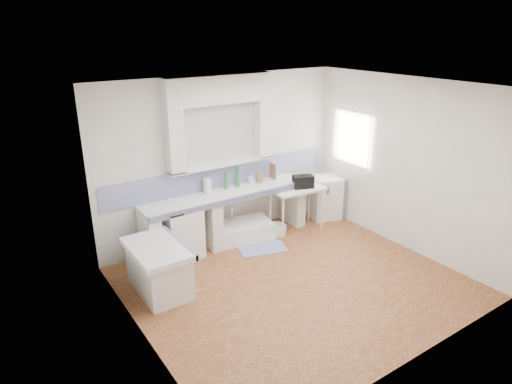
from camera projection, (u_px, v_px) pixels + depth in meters
floor at (294, 282)px, 6.53m from camera, size 4.50×4.50×0.00m
ceiling at (301, 87)px, 5.55m from camera, size 4.50×4.50×0.00m
wall_back at (223, 158)px, 7.59m from camera, size 4.50×0.00×4.50m
wall_front at (423, 251)px, 4.49m from camera, size 4.50×0.00×4.50m
wall_left at (136, 233)px, 4.86m from camera, size 0.00×4.50×4.50m
wall_right at (406, 165)px, 7.22m from camera, size 0.00×4.50×4.50m
alcove_mass at (220, 89)px, 7.03m from camera, size 1.90×0.25×0.45m
window_frame at (359, 137)px, 8.17m from camera, size 0.35×0.86×1.06m
lace_valance at (355, 117)px, 7.96m from camera, size 0.01×0.84×0.24m
counter_slab at (228, 194)px, 7.49m from camera, size 3.00×0.60×0.08m
counter_lip at (236, 200)px, 7.28m from camera, size 3.00×0.04×0.10m
counter_pier_left at (151, 240)px, 6.92m from camera, size 0.20×0.55×0.82m
counter_pier_mid at (210, 224)px, 7.47m from camera, size 0.20×0.55×0.82m
counter_pier_right at (292, 202)px, 8.39m from camera, size 0.20×0.55×0.82m
peninsula_top at (157, 249)px, 6.10m from camera, size 0.70×1.10×0.08m
peninsula_base at (159, 271)px, 6.23m from camera, size 0.60×1.00×0.62m
peninsula_lip at (179, 243)px, 6.28m from camera, size 0.04×1.10×0.10m
backsplash at (224, 175)px, 7.68m from camera, size 4.27×0.03×0.40m
stove at (181, 232)px, 7.16m from camera, size 0.59×0.57×0.82m
sink at (239, 232)px, 7.81m from camera, size 1.24×0.83×0.27m
side_table at (297, 208)px, 8.13m from camera, size 1.00×0.62×0.04m
fridge at (325, 197)px, 8.63m from camera, size 0.66×0.66×0.81m
bucket_red at (225, 239)px, 7.57m from camera, size 0.30×0.30×0.25m
bucket_orange at (239, 231)px, 7.85m from camera, size 0.33×0.33×0.25m
bucket_blue at (256, 226)px, 8.05m from camera, size 0.34×0.34×0.27m
basin_white at (276, 229)px, 8.04m from camera, size 0.50×0.50×0.15m
water_bottle_a at (232, 227)px, 7.93m from camera, size 0.09×0.09×0.32m
water_bottle_b at (234, 226)px, 7.96m from camera, size 0.11×0.11×0.32m
black_bag at (303, 182)px, 7.97m from camera, size 0.40×0.31×0.22m
green_bottle_a at (226, 181)px, 7.58m from camera, size 0.06×0.06×0.29m
green_bottle_b at (238, 177)px, 7.69m from camera, size 0.09×0.09×0.33m
knife_block at (260, 178)px, 7.91m from camera, size 0.10×0.09×0.18m
cutting_board at (273, 171)px, 8.10m from camera, size 0.04×0.21×0.28m
paper_towel at (207, 186)px, 7.39m from camera, size 0.17×0.17×0.26m
soap_bottle at (251, 179)px, 7.86m from camera, size 0.08×0.08×0.17m
rug at (262, 248)px, 7.50m from camera, size 0.88×0.66×0.01m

